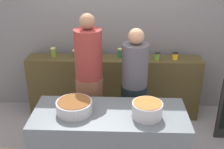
# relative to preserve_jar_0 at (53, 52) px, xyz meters

# --- Properties ---
(storefront_wall) EXTENTS (4.80, 0.12, 3.00)m
(storefront_wall) POSITION_rel_preserve_jar_0_xyz_m (0.94, 0.32, 0.44)
(storefront_wall) COLOR slate
(storefront_wall) RESTS_ON ground
(display_shelf) EXTENTS (2.70, 0.36, 0.99)m
(display_shelf) POSITION_rel_preserve_jar_0_xyz_m (0.94, -0.03, -0.57)
(display_shelf) COLOR #473C1F
(display_shelf) RESTS_ON ground
(prep_table) EXTENTS (1.70, 0.70, 0.89)m
(prep_table) POSITION_rel_preserve_jar_0_xyz_m (0.94, -1.43, -0.62)
(prep_table) COLOR slate
(prep_table) RESTS_ON ground
(preserve_jar_0) EXTENTS (0.08, 0.08, 0.14)m
(preserve_jar_0) POSITION_rel_preserve_jar_0_xyz_m (0.00, 0.00, 0.00)
(preserve_jar_0) COLOR olive
(preserve_jar_0) RESTS_ON display_shelf
(preserve_jar_1) EXTENTS (0.09, 0.09, 0.12)m
(preserve_jar_1) POSITION_rel_preserve_jar_0_xyz_m (0.35, -0.02, -0.01)
(preserve_jar_1) COLOR #315A30
(preserve_jar_1) RESTS_ON display_shelf
(preserve_jar_2) EXTENTS (0.09, 0.09, 0.12)m
(preserve_jar_2) POSITION_rel_preserve_jar_0_xyz_m (0.54, -0.02, -0.01)
(preserve_jar_2) COLOR #2A4B3C
(preserve_jar_2) RESTS_ON display_shelf
(preserve_jar_3) EXTENTS (0.07, 0.07, 0.14)m
(preserve_jar_3) POSITION_rel_preserve_jar_0_xyz_m (0.64, -0.00, -0.00)
(preserve_jar_3) COLOR #A33625
(preserve_jar_3) RESTS_ON display_shelf
(preserve_jar_4) EXTENTS (0.07, 0.07, 0.15)m
(preserve_jar_4) POSITION_rel_preserve_jar_0_xyz_m (1.03, -0.01, 0.00)
(preserve_jar_4) COLOR #275D36
(preserve_jar_4) RESTS_ON display_shelf
(preserve_jar_5) EXTENTS (0.07, 0.07, 0.10)m
(preserve_jar_5) POSITION_rel_preserve_jar_0_xyz_m (1.21, -0.01, -0.02)
(preserve_jar_5) COLOR #4E185C
(preserve_jar_5) RESTS_ON display_shelf
(preserve_jar_6) EXTENTS (0.08, 0.08, 0.12)m
(preserve_jar_6) POSITION_rel_preserve_jar_0_xyz_m (1.60, -0.09, -0.01)
(preserve_jar_6) COLOR olive
(preserve_jar_6) RESTS_ON display_shelf
(preserve_jar_7) EXTENTS (0.09, 0.09, 0.11)m
(preserve_jar_7) POSITION_rel_preserve_jar_0_xyz_m (1.87, -0.05, -0.01)
(preserve_jar_7) COLOR gold
(preserve_jar_7) RESTS_ON display_shelf
(cooking_pot_left) EXTENTS (0.39, 0.39, 0.14)m
(cooking_pot_left) POSITION_rel_preserve_jar_0_xyz_m (0.55, -1.44, -0.11)
(cooking_pot_left) COLOR #B7B7BC
(cooking_pot_left) RESTS_ON prep_table
(cooking_pot_center) EXTENTS (0.33, 0.33, 0.17)m
(cooking_pot_center) POSITION_rel_preserve_jar_0_xyz_m (1.34, -1.50, -0.09)
(cooking_pot_center) COLOR #B7B7BC
(cooking_pot_center) RESTS_ON prep_table
(cook_with_tongs) EXTENTS (0.36, 0.36, 1.84)m
(cook_with_tongs) POSITION_rel_preserve_jar_0_xyz_m (0.65, -0.82, -0.22)
(cook_with_tongs) COLOR brown
(cook_with_tongs) RESTS_ON ground
(cook_in_cap) EXTENTS (0.35, 0.35, 1.66)m
(cook_in_cap) POSITION_rel_preserve_jar_0_xyz_m (1.23, -0.79, -0.31)
(cook_in_cap) COLOR black
(cook_in_cap) RESTS_ON ground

